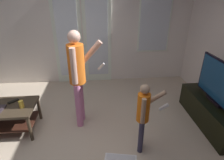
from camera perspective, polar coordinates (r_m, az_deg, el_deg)
ground_plane at (r=3.02m, az=-13.67°, el=-19.66°), size 5.54×4.68×0.02m
wall_back_with_doors at (r=4.49m, az=-10.68°, el=14.82°), size 5.54×0.09×2.62m
coffee_table at (r=3.46m, az=-29.31°, el=-8.75°), size 0.90×0.60×0.46m
tv_stand at (r=3.65m, az=27.74°, el=-8.83°), size 0.45×1.40×0.43m
flat_screen_tv at (r=3.39m, az=29.65°, el=-0.77°), size 0.08×1.03×0.71m
person_adult at (r=2.95m, az=-10.34°, el=2.36°), size 0.56×0.43×1.59m
person_child at (r=2.56m, az=9.58°, el=-9.82°), size 0.44×0.28×1.05m
loose_keyboard at (r=2.81m, az=2.66°, el=-22.54°), size 0.46×0.21×0.02m
cup_near_edge at (r=3.22m, az=-25.78°, el=-6.62°), size 0.07×0.07×0.12m
tv_remote_black at (r=3.45m, az=-27.73°, el=-5.72°), size 0.16×0.15×0.02m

